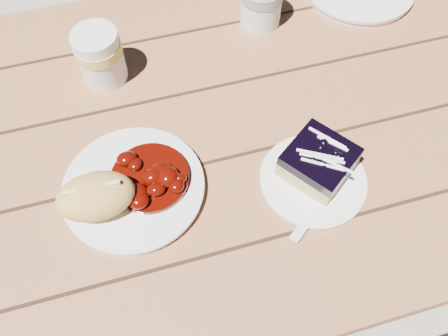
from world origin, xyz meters
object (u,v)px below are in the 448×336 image
object	(u,v)px
main_plate	(134,188)
dessert_plate	(313,181)
blueberry_cake	(319,162)
second_cup	(100,56)
coffee_cup	(261,1)
bread_roll	(96,196)
picnic_table	(174,177)

from	to	relation	value
main_plate	dessert_plate	world-z (taller)	main_plate
blueberry_cake	second_cup	distance (m)	0.44
dessert_plate	coffee_cup	size ratio (longest dim) A/B	1.64
main_plate	coffee_cup	distance (m)	0.46
bread_roll	coffee_cup	world-z (taller)	coffee_cup
second_cup	dessert_plate	bearing A→B (deg)	-47.83
main_plate	blueberry_cake	size ratio (longest dim) A/B	1.64
main_plate	blueberry_cake	bearing A→B (deg)	-9.47
dessert_plate	second_cup	bearing A→B (deg)	132.17
bread_roll	second_cup	distance (m)	0.29
main_plate	bread_roll	bearing A→B (deg)	-160.02
main_plate	bread_roll	world-z (taller)	bread_roll
main_plate	second_cup	bearing A→B (deg)	91.95
dessert_plate	coffee_cup	bearing A→B (deg)	84.68
main_plate	bread_roll	size ratio (longest dim) A/B	1.87
dessert_plate	second_cup	world-z (taller)	second_cup
dessert_plate	coffee_cup	xyz separation A→B (m)	(0.04, 0.39, 0.05)
blueberry_cake	picnic_table	bearing A→B (deg)	110.85
dessert_plate	blueberry_cake	size ratio (longest dim) A/B	1.24
main_plate	coffee_cup	xyz separation A→B (m)	(0.33, 0.33, 0.04)
dessert_plate	picnic_table	bearing A→B (deg)	142.80
main_plate	second_cup	xyz separation A→B (m)	(-0.01, 0.26, 0.04)
main_plate	coffee_cup	bearing A→B (deg)	45.34
coffee_cup	dessert_plate	bearing A→B (deg)	-95.32
main_plate	blueberry_cake	xyz separation A→B (m)	(0.30, -0.05, 0.03)
blueberry_cake	coffee_cup	distance (m)	0.38
bread_roll	dessert_plate	world-z (taller)	bread_roll
blueberry_cake	main_plate	bearing A→B (deg)	134.76
coffee_cup	bread_roll	bearing A→B (deg)	-137.44
picnic_table	main_plate	distance (m)	0.21
main_plate	picnic_table	bearing A→B (deg)	53.64
dessert_plate	blueberry_cake	xyz separation A→B (m)	(0.01, 0.01, 0.03)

